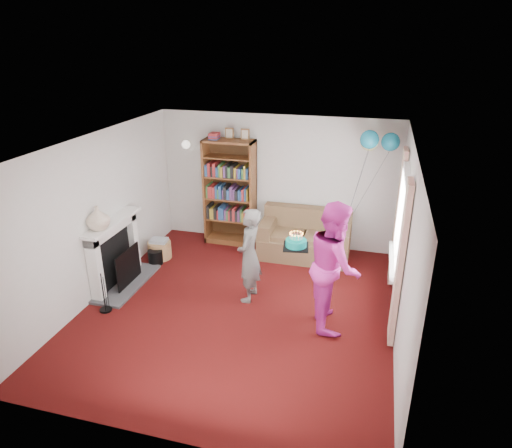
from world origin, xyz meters
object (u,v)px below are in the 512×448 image
(person_magenta, at_px, (334,265))
(sofa, at_px, (305,239))
(bookcase, at_px, (230,193))
(birthday_cake, at_px, (296,243))
(person_striped, at_px, (249,255))

(person_magenta, bearing_deg, sofa, 6.35)
(bookcase, height_order, person_magenta, bookcase)
(sofa, relative_size, birthday_cake, 4.61)
(bookcase, relative_size, birthday_cake, 6.37)
(person_striped, relative_size, person_magenta, 0.82)
(person_striped, bearing_deg, sofa, 162.61)
(person_magenta, bearing_deg, person_striped, 63.57)
(sofa, height_order, person_striped, person_striped)
(sofa, xyz_separation_m, birthday_cake, (0.15, -1.89, 0.78))
(sofa, bearing_deg, person_striped, -108.69)
(birthday_cake, bearing_deg, person_striped, 168.53)
(bookcase, height_order, birthday_cake, bookcase)
(birthday_cake, bearing_deg, person_magenta, -15.91)
(sofa, distance_m, birthday_cake, 2.05)
(sofa, height_order, birthday_cake, birthday_cake)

